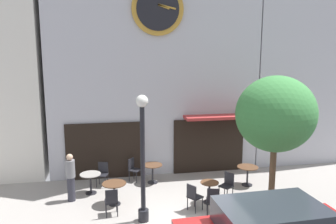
{
  "coord_description": "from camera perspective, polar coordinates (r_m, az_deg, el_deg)",
  "views": [
    {
      "loc": [
        -2.44,
        -8.44,
        4.9
      ],
      "look_at": [
        -0.46,
        2.24,
        3.05
      ],
      "focal_mm": 34.65,
      "sensor_mm": 36.0,
      "label": 1
    }
  ],
  "objects": [
    {
      "name": "clock_building",
      "position": [
        14.4,
        -2.63,
        13.79
      ],
      "size": [
        8.76,
        3.94,
        11.52
      ],
      "color": "#B2B2BC",
      "rests_on": "ground_plane"
    },
    {
      "name": "neighbor_building_right",
      "position": [
        18.06,
        21.55,
        12.36
      ],
      "size": [
        6.06,
        4.87,
        11.9
      ],
      "color": "#B2B2BC",
      "rests_on": "ground_plane"
    },
    {
      "name": "street_lamp",
      "position": [
        9.61,
        -4.47,
        -8.22
      ],
      "size": [
        0.36,
        0.36,
        3.84
      ],
      "color": "black",
      "rests_on": "ground_plane"
    },
    {
      "name": "street_tree",
      "position": [
        10.73,
        18.42,
        -0.4
      ],
      "size": [
        2.55,
        2.29,
        4.34
      ],
      "color": "brown",
      "rests_on": "ground_plane"
    },
    {
      "name": "cafe_table_near_door",
      "position": [
        12.26,
        -13.47,
        -11.42
      ],
      "size": [
        0.74,
        0.74,
        0.74
      ],
      "color": "black",
      "rests_on": "ground_plane"
    },
    {
      "name": "cafe_table_center_right",
      "position": [
        11.25,
        -9.44,
        -13.14
      ],
      "size": [
        0.8,
        0.8,
        0.75
      ],
      "color": "black",
      "rests_on": "ground_plane"
    },
    {
      "name": "cafe_table_leftmost",
      "position": [
        12.9,
        -2.74,
        -10.05
      ],
      "size": [
        0.77,
        0.77,
        0.75
      ],
      "color": "black",
      "rests_on": "ground_plane"
    },
    {
      "name": "cafe_table_near_curb",
      "position": [
        11.35,
        7.3,
        -13.3
      ],
      "size": [
        0.62,
        0.62,
        0.73
      ],
      "color": "black",
      "rests_on": "ground_plane"
    },
    {
      "name": "cafe_table_rightmost",
      "position": [
        13.01,
        13.82,
        -10.1
      ],
      "size": [
        0.8,
        0.8,
        0.75
      ],
      "color": "black",
      "rests_on": "ground_plane"
    },
    {
      "name": "cafe_chair_near_tree",
      "position": [
        12.89,
        -11.44,
        -10.34
      ],
      "size": [
        0.5,
        0.5,
        0.9
      ],
      "color": "black",
      "rests_on": "ground_plane"
    },
    {
      "name": "cafe_chair_left_end",
      "position": [
        10.53,
        -9.92,
        -15.0
      ],
      "size": [
        0.42,
        0.42,
        0.9
      ],
      "color": "black",
      "rests_on": "ground_plane"
    },
    {
      "name": "cafe_chair_mid_row",
      "position": [
        10.72,
        4.49,
        -14.4
      ],
      "size": [
        0.55,
        0.55,
        0.9
      ],
      "color": "black",
      "rests_on": "ground_plane"
    },
    {
      "name": "cafe_chair_curbside",
      "position": [
        13.19,
        -6.13,
        -9.73
      ],
      "size": [
        0.56,
        0.56,
        0.9
      ],
      "color": "black",
      "rests_on": "ground_plane"
    },
    {
      "name": "cafe_chair_outer",
      "position": [
        11.79,
        10.42,
        -12.25
      ],
      "size": [
        0.56,
        0.56,
        0.9
      ],
      "color": "black",
      "rests_on": "ground_plane"
    },
    {
      "name": "cafe_chair_under_awning",
      "position": [
        10.55,
        7.92,
        -14.89
      ],
      "size": [
        0.5,
        0.5,
        0.9
      ],
      "color": "black",
      "rests_on": "ground_plane"
    },
    {
      "name": "pedestrian_grey",
      "position": [
        11.74,
        -16.76,
        -10.87
      ],
      "size": [
        0.43,
        0.43,
        1.67
      ],
      "color": "#2D2D38",
      "rests_on": "ground_plane"
    }
  ]
}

